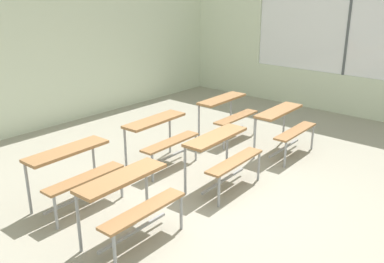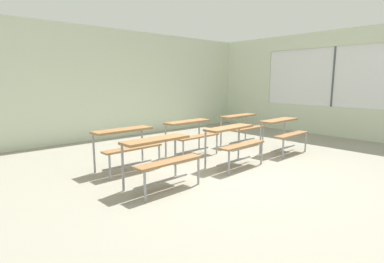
{
  "view_description": "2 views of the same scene",
  "coord_description": "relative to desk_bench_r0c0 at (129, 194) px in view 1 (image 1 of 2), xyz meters",
  "views": [
    {
      "loc": [
        -3.9,
        -2.91,
        2.7
      ],
      "look_at": [
        0.42,
        0.82,
        0.7
      ],
      "focal_mm": 39.57,
      "sensor_mm": 36.0,
      "label": 1
    },
    {
      "loc": [
        -3.8,
        -3.3,
        1.6
      ],
      "look_at": [
        0.52,
        1.56,
        0.49
      ],
      "focal_mm": 28.0,
      "sensor_mm": 36.0,
      "label": 2
    }
  ],
  "objects": [
    {
      "name": "desk_bench_r0c0",
      "position": [
        0.0,
        0.0,
        0.0
      ],
      "size": [
        1.12,
        0.63,
        0.74
      ],
      "rotation": [
        0.0,
        0.0,
        0.03
      ],
      "color": "olive",
      "rests_on": "ground"
    },
    {
      "name": "desk_bench_r1c0",
      "position": [
        0.06,
        1.12,
        0.0
      ],
      "size": [
        1.12,
        0.62,
        0.74
      ],
      "rotation": [
        0.0,
        0.0,
        0.03
      ],
      "color": "olive",
      "rests_on": "ground"
    },
    {
      "name": "ground",
      "position": [
        1.26,
        -0.26,
        -0.59
      ],
      "size": [
        10.0,
        9.0,
        0.05
      ],
      "primitive_type": "cube",
      "color": "gray"
    },
    {
      "name": "desk_bench_r1c1",
      "position": [
        1.65,
        1.18,
        0.0
      ],
      "size": [
        1.12,
        0.63,
        0.74
      ],
      "rotation": [
        0.0,
        0.0,
        0.04
      ],
      "color": "olive",
      "rests_on": "ground"
    },
    {
      "name": "desk_bench_r0c1",
      "position": [
        1.69,
        0.03,
        0.0
      ],
      "size": [
        1.13,
        0.64,
        0.74
      ],
      "rotation": [
        0.0,
        0.0,
        0.05
      ],
      "color": "olive",
      "rests_on": "ground"
    },
    {
      "name": "wall_right",
      "position": [
        6.26,
        -0.39,
        0.88
      ],
      "size": [
        0.12,
        9.0,
        3.0
      ],
      "color": "beige",
      "rests_on": "ground"
    },
    {
      "name": "wall_back",
      "position": [
        1.26,
        4.24,
        0.94
      ],
      "size": [
        10.0,
        0.12,
        3.0
      ],
      "primitive_type": "cube",
      "color": "beige",
      "rests_on": "ground"
    },
    {
      "name": "desk_bench_r0c2",
      "position": [
        3.34,
        -0.01,
        0.0
      ],
      "size": [
        1.12,
        0.62,
        0.74
      ],
      "rotation": [
        0.0,
        0.0,
        0.03
      ],
      "color": "olive",
      "rests_on": "ground"
    },
    {
      "name": "desk_bench_r1c2",
      "position": [
        3.34,
        1.16,
        0.0
      ],
      "size": [
        1.11,
        0.62,
        0.74
      ],
      "rotation": [
        0.0,
        0.0,
        0.02
      ],
      "color": "olive",
      "rests_on": "ground"
    }
  ]
}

